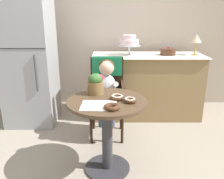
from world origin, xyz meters
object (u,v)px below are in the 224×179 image
object	(u,v)px
wicker_chair	(106,84)
refrigerator	(28,61)
donut_front	(111,107)
tiered_cake_stand	(129,42)
seated_child	(106,85)
donut_mid	(117,97)
flower_vase	(95,83)
round_layer_cake	(167,52)
cafe_table	(107,121)
table_lamp	(196,39)
donut_side	(129,100)

from	to	relation	value
wicker_chair	refrigerator	world-z (taller)	refrigerator
donut_front	tiered_cake_stand	bearing A→B (deg)	81.01
seated_child	donut_mid	distance (m)	0.60
donut_mid	flower_vase	distance (m)	0.27
round_layer_cake	cafe_table	bearing A→B (deg)	-122.14
refrigerator	wicker_chair	bearing A→B (deg)	-18.18
cafe_table	donut_front	distance (m)	0.32
donut_mid	flower_vase	world-z (taller)	flower_vase
wicker_chair	seated_child	world-z (taller)	seated_child
table_lamp	refrigerator	world-z (taller)	refrigerator
seated_child	tiered_cake_stand	xyz separation A→B (m)	(0.30, 0.70, 0.40)
wicker_chair	refrigerator	bearing A→B (deg)	162.11
donut_front	tiered_cake_stand	xyz separation A→B (m)	(0.24, 1.51, 0.34)
donut_side	table_lamp	bearing A→B (deg)	53.76
donut_mid	donut_side	distance (m)	0.13
tiered_cake_stand	refrigerator	world-z (taller)	refrigerator
cafe_table	donut_mid	distance (m)	0.25
donut_front	round_layer_cake	size ratio (longest dim) A/B	0.62
table_lamp	donut_mid	bearing A→B (deg)	-130.68
wicker_chair	tiered_cake_stand	world-z (taller)	tiered_cake_stand
donut_mid	refrigerator	world-z (taller)	refrigerator
donut_side	round_layer_cake	size ratio (longest dim) A/B	0.52
donut_mid	table_lamp	world-z (taller)	table_lamp
seated_child	donut_mid	bearing A→B (deg)	-79.64
flower_vase	round_layer_cake	size ratio (longest dim) A/B	0.94
wicker_chair	donut_side	bearing A→B (deg)	-74.79
wicker_chair	donut_mid	world-z (taller)	wicker_chair
donut_front	flower_vase	xyz separation A→B (m)	(-0.15, 0.38, 0.08)
tiered_cake_stand	round_layer_cake	size ratio (longest dim) A/B	1.41
wicker_chair	tiered_cake_stand	size ratio (longest dim) A/B	3.18
donut_side	round_layer_cake	bearing A→B (deg)	65.53
cafe_table	wicker_chair	size ratio (longest dim) A/B	0.75
cafe_table	flower_vase	size ratio (longest dim) A/B	3.60
cafe_table	refrigerator	distance (m)	1.56
donut_mid	round_layer_cake	world-z (taller)	round_layer_cake
seated_child	donut_side	world-z (taller)	seated_child
wicker_chair	donut_front	size ratio (longest dim) A/B	7.18
seated_child	round_layer_cake	xyz separation A→B (m)	(0.84, 0.71, 0.27)
donut_side	tiered_cake_stand	size ratio (longest dim) A/B	0.37
table_lamp	seated_child	bearing A→B (deg)	-150.21
table_lamp	refrigerator	size ratio (longest dim) A/B	0.17
table_lamp	wicker_chair	bearing A→B (deg)	-156.06
cafe_table	donut_front	bearing A→B (deg)	-78.53
donut_side	table_lamp	distance (m)	1.72
round_layer_cake	refrigerator	xyz separation A→B (m)	(-1.87, -0.21, -0.10)
donut_mid	round_layer_cake	bearing A→B (deg)	60.53
donut_front	donut_mid	world-z (taller)	donut_mid
seated_child	flower_vase	world-z (taller)	seated_child
donut_front	donut_side	xyz separation A→B (m)	(0.16, 0.15, -0.00)
cafe_table	tiered_cake_stand	size ratio (longest dim) A/B	2.40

